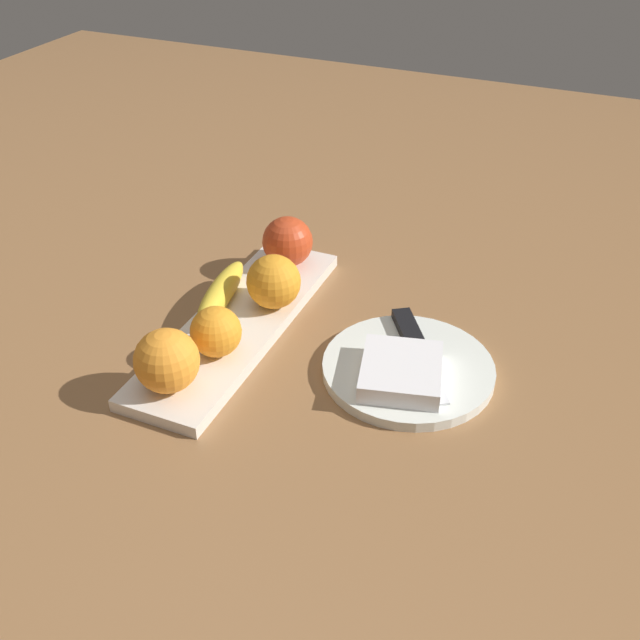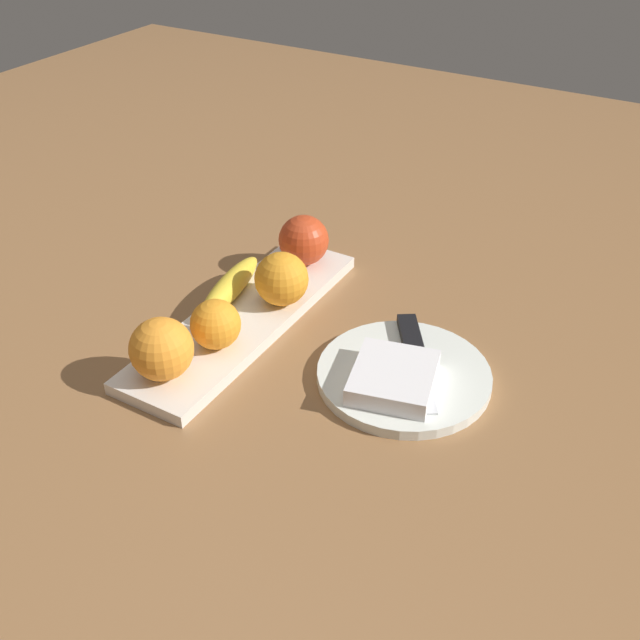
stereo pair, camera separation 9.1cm
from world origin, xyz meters
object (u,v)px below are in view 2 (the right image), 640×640
orange_center (283,279)px  dinner_plate (404,375)px  banana (230,286)px  knife (413,347)px  apple (304,240)px  fruit_tray (244,318)px  orange_near_apple (161,349)px  orange_near_banana (216,324)px  folded_napkin (395,375)px

orange_center → dinner_plate: bearing=76.5°
banana → knife: banana is taller
orange_center → apple: bearing=-163.2°
fruit_tray → banana: 0.05m
orange_center → dinner_plate: orange_center is taller
fruit_tray → knife: (-0.04, 0.22, 0.01)m
fruit_tray → knife: bearing=100.9°
orange_near_apple → orange_near_banana: (-0.08, 0.02, -0.01)m
folded_napkin → apple: bearing=-127.5°
banana → orange_near_banana: 0.11m
orange_near_banana → orange_center: (-0.12, 0.02, 0.00)m
orange_center → folded_napkin: orange_center is taller
banana → orange_near_apple: 0.18m
apple → banana: apple is taller
knife → fruit_tray: bearing=-112.2°
apple → dinner_plate: size_ratio=0.35×
banana → knife: bearing=-95.3°
banana → orange_near_banana: (0.10, 0.05, 0.01)m
orange_center → knife: size_ratio=0.44×
orange_center → banana: bearing=-71.4°
folded_napkin → orange_center: bearing=-110.3°
fruit_tray → folded_napkin: bearing=83.6°
orange_center → knife: bearing=88.5°
orange_near_apple → orange_near_banana: orange_near_apple is taller
orange_near_apple → orange_center: bearing=169.3°
banana → dinner_plate: size_ratio=0.75×
orange_near_banana → folded_napkin: size_ratio=0.60×
fruit_tray → orange_near_apple: (0.15, -0.01, 0.05)m
apple → dinner_plate: (0.15, 0.23, -0.05)m
fruit_tray → knife: 0.23m
orange_center → dinner_plate: 0.21m
apple → orange_center: bearing=16.8°
apple → folded_napkin: bearing=52.5°
folded_napkin → orange_near_banana: bearing=-77.8°
apple → orange_near_banana: size_ratio=1.16×
orange_near_apple → dinner_plate: 0.29m
dinner_plate → knife: bearing=-168.8°
apple → knife: bearing=64.0°
fruit_tray → orange_near_apple: orange_near_apple is taller
fruit_tray → apple: bearing=-179.9°
orange_near_apple → orange_near_banana: size_ratio=1.20×
fruit_tray → dinner_plate: fruit_tray is taller
apple → folded_napkin: size_ratio=0.70×
orange_near_apple → knife: 0.30m
orange_near_apple → knife: orange_near_apple is taller
orange_center → dinner_plate: (0.05, 0.20, -0.05)m
fruit_tray → orange_center: (-0.05, 0.03, 0.04)m
orange_near_banana → fruit_tray: bearing=-170.9°
dinner_plate → knife: size_ratio=1.28×
orange_near_banana → orange_near_apple: bearing=-13.2°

